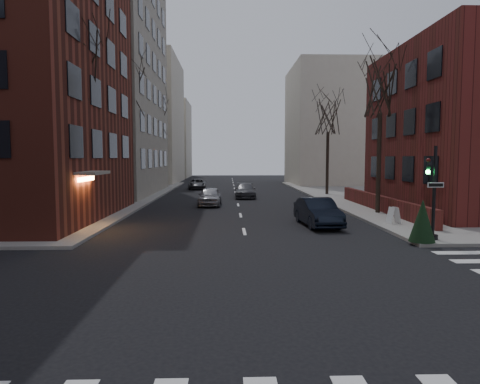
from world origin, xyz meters
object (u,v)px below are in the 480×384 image
object	(u,v)px
car_lane_silver	(210,196)
sandwich_board	(394,215)
parked_sedan	(318,212)
car_lane_far	(197,184)
tree_left_c	(157,119)
evergreen_shrub	(422,220)
tree_right_a	(381,88)
tree_left_a	(74,65)
tree_right_b	(328,116)
car_lane_gray	(245,190)
streetlamp_far	(165,153)
traffic_signal	(432,199)
streetlamp_near	(124,149)
tree_left_b	(128,92)

from	to	relation	value
car_lane_silver	sandwich_board	xyz separation A→B (m)	(10.21, -10.20, -0.11)
parked_sedan	car_lane_far	xyz separation A→B (m)	(-8.33, 27.11, -0.15)
car_lane_far	sandwich_board	xyz separation A→B (m)	(12.37, -27.28, -0.00)
car_lane_silver	sandwich_board	size ratio (longest dim) A/B	4.62
tree_left_c	parked_sedan	distance (m)	30.21
tree_left_c	evergreen_shrub	size ratio (longest dim) A/B	5.46
tree_right_a	parked_sedan	distance (m)	9.76
tree_left_a	car_lane_far	xyz separation A→B (m)	(4.47, 26.74, -7.87)
tree_right_b	car_lane_gray	xyz separation A→B (m)	(-8.00, -2.06, -6.92)
streetlamp_far	car_lane_silver	distance (m)	19.63
car_lane_gray	evergreen_shrub	bearing A→B (deg)	-71.55
tree_right_a	car_lane_gray	bearing A→B (deg)	123.83
traffic_signal	tree_left_c	size ratio (longest dim) A/B	0.41
streetlamp_near	car_lane_far	xyz separation A→B (m)	(3.87, 18.74, -3.64)
tree_right_a	tree_left_b	bearing A→B (deg)	155.56
car_lane_gray	parked_sedan	bearing A→B (deg)	-77.32
tree_left_a	parked_sedan	distance (m)	14.95
streetlamp_far	tree_left_b	bearing A→B (deg)	-92.15
tree_right_a	tree_right_b	world-z (taller)	tree_right_a
traffic_signal	car_lane_silver	distance (m)	17.84
traffic_signal	car_lane_gray	distance (m)	22.16
tree_right_b	car_lane_far	xyz separation A→B (m)	(-13.13, 8.74, -6.99)
tree_right_b	tree_left_c	bearing A→B (deg)	155.56
tree_left_a	tree_right_a	world-z (taller)	tree_left_a
tree_left_b	car_lane_far	xyz separation A→B (m)	(4.47, 14.74, -8.31)
tree_right_b	streetlamp_far	world-z (taller)	tree_right_b
tree_right_b	car_lane_far	world-z (taller)	tree_right_b
tree_right_a	car_lane_silver	xyz separation A→B (m)	(-10.97, 5.65, -7.33)
tree_right_a	streetlamp_far	world-z (taller)	tree_right_a
tree_left_a	tree_left_b	xyz separation A→B (m)	(0.00, 12.00, 0.44)
tree_left_c	car_lane_gray	xyz separation A→B (m)	(9.60, -10.06, -7.37)
streetlamp_near	streetlamp_far	world-z (taller)	same
tree_right_a	car_lane_far	distance (m)	27.28
tree_left_a	car_lane_silver	bearing A→B (deg)	55.51
tree_left_c	streetlamp_far	size ratio (longest dim) A/B	1.55
tree_left_b	parked_sedan	xyz separation A→B (m)	(12.80, -12.38, -8.16)
tree_right_b	car_lane_gray	distance (m)	10.78
traffic_signal	tree_right_b	distance (m)	23.71
tree_left_b	tree_right_a	distance (m)	19.35
tree_right_b	car_lane_silver	distance (m)	15.41
tree_left_a	tree_right_b	bearing A→B (deg)	45.64
streetlamp_far	evergreen_shrub	size ratio (longest dim) A/B	3.53
car_lane_silver	tree_left_b	bearing A→B (deg)	162.37
tree_left_b	tree_left_c	distance (m)	14.03
traffic_signal	tree_left_b	distance (m)	24.87
traffic_signal	car_lane_gray	bearing A→B (deg)	108.82
tree_right_b	parked_sedan	xyz separation A→B (m)	(-4.80, -18.38, -6.84)
car_lane_far	tree_left_c	bearing A→B (deg)	-173.63
parked_sedan	car_lane_gray	bearing A→B (deg)	96.37
traffic_signal	streetlamp_near	world-z (taller)	streetlamp_near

